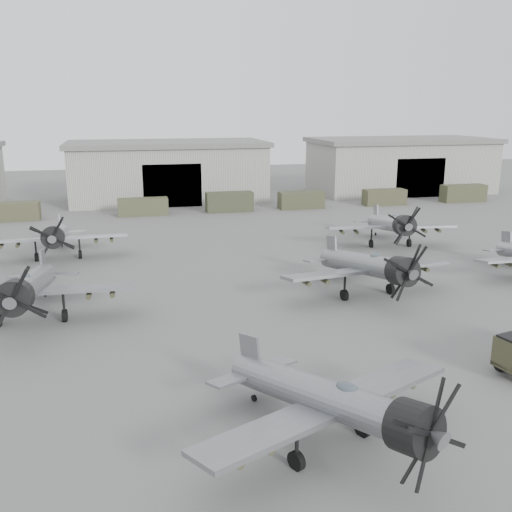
% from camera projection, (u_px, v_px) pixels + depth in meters
% --- Properties ---
extents(ground, '(220.00, 220.00, 0.00)m').
position_uv_depth(ground, '(282.00, 393.00, 28.06)').
color(ground, '#61615E').
rests_on(ground, ground).
extents(hangar_center, '(29.00, 14.80, 8.70)m').
position_uv_depth(hangar_center, '(168.00, 171.00, 85.22)').
color(hangar_center, '#B1B1A6').
rests_on(hangar_center, ground).
extents(hangar_right, '(29.00, 14.80, 8.70)m').
position_uv_depth(hangar_right, '(400.00, 165.00, 93.81)').
color(hangar_right, '#B1B1A6').
rests_on(hangar_right, ground).
extents(support_truck_2, '(4.97, 2.20, 2.26)m').
position_uv_depth(support_truck_2, '(19.00, 211.00, 70.39)').
color(support_truck_2, '#47462E').
rests_on(support_truck_2, ground).
extents(support_truck_3, '(6.39, 2.20, 2.19)m').
position_uv_depth(support_truck_3, '(143.00, 207.00, 73.82)').
color(support_truck_3, '#45482F').
rests_on(support_truck_3, ground).
extents(support_truck_4, '(6.28, 2.20, 2.59)m').
position_uv_depth(support_truck_4, '(229.00, 202.00, 76.34)').
color(support_truck_4, '#383D28').
rests_on(support_truck_4, ground).
extents(support_truck_5, '(6.23, 2.20, 2.31)m').
position_uv_depth(support_truck_5, '(301.00, 200.00, 78.66)').
color(support_truck_5, '#3F412A').
rests_on(support_truck_5, ground).
extents(support_truck_6, '(6.05, 2.20, 2.23)m').
position_uv_depth(support_truck_6, '(384.00, 197.00, 81.49)').
color(support_truck_6, '#42432B').
rests_on(support_truck_6, ground).
extents(support_truck_7, '(6.63, 2.20, 2.49)m').
position_uv_depth(support_truck_7, '(463.00, 193.00, 84.32)').
color(support_truck_7, '#42442C').
rests_on(support_truck_7, ground).
extents(aircraft_near_1, '(12.30, 11.15, 5.03)m').
position_uv_depth(aircraft_near_1, '(335.00, 402.00, 22.65)').
color(aircraft_near_1, gray).
rests_on(aircraft_near_1, ground).
extents(aircraft_mid_1, '(13.52, 12.17, 5.42)m').
position_uv_depth(aircraft_mid_1, '(28.00, 288.00, 36.31)').
color(aircraft_mid_1, gray).
rests_on(aircraft_mid_1, ground).
extents(aircraft_mid_2, '(13.22, 11.90, 5.25)m').
position_uv_depth(aircraft_mid_2, '(370.00, 266.00, 41.53)').
color(aircraft_mid_2, gray).
rests_on(aircraft_mid_2, ground).
extents(aircraft_far_0, '(12.62, 11.36, 5.06)m').
position_uv_depth(aircraft_far_0, '(57.00, 236.00, 51.83)').
color(aircraft_far_0, '#9FA1A8').
rests_on(aircraft_far_0, ground).
extents(aircraft_far_1, '(12.99, 11.69, 5.16)m').
position_uv_depth(aircraft_far_1, '(392.00, 224.00, 56.57)').
color(aircraft_far_1, gray).
rests_on(aircraft_far_1, ground).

